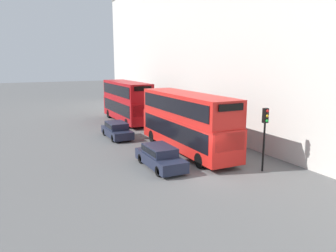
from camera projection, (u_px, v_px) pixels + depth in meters
ground_plane at (208, 177)px, 19.49m from camera, size 200.00×200.00×0.00m
building_facade at (304, 28)px, 20.76m from camera, size 1.10×80.00×17.12m
bus_leading at (186, 120)px, 24.57m from camera, size 2.59×10.94×4.44m
bus_second_in_queue at (127, 100)px, 36.76m from camera, size 2.59×10.10×4.52m
car_dark_sedan at (160, 156)px, 21.11m from camera, size 1.77×4.54×1.42m
car_hatchback at (117, 130)px, 29.36m from camera, size 1.75×4.36×1.41m
traffic_light at (265, 126)px, 19.99m from camera, size 0.30×0.36×3.98m
pedestrian at (144, 114)px, 37.89m from camera, size 0.36×0.36×1.71m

